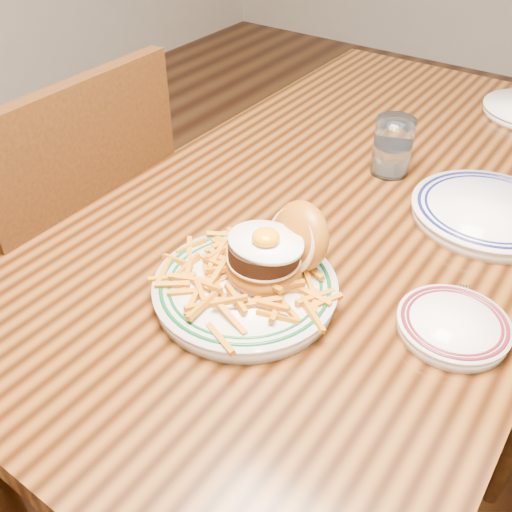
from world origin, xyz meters
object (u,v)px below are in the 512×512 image
Objects in this scene: table at (351,228)px; main_plate at (254,274)px; side_plate at (453,325)px; chair_left at (72,258)px.

table is 0.39m from main_plate.
side_plate reaches higher than table.
chair_left is at bearing -164.65° from main_plate.
table is 1.62× the size of chair_left.
side_plate is at bearing 38.99° from main_plate.
table is 0.42m from side_plate.
main_plate is at bearing -6.70° from chair_left.
chair_left reaches higher than side_plate.
table is 0.66m from chair_left.
table is at bearing 111.87° from main_plate.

